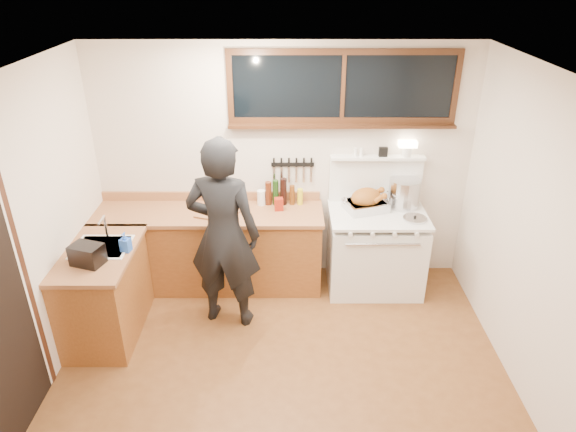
{
  "coord_description": "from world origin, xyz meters",
  "views": [
    {
      "loc": [
        0.05,
        -3.41,
        3.31
      ],
      "look_at": [
        0.05,
        0.85,
        1.15
      ],
      "focal_mm": 32.0,
      "sensor_mm": 36.0,
      "label": 1
    }
  ],
  "objects_px": {
    "man": "(224,235)",
    "roast_turkey": "(366,201)",
    "cutting_board": "(217,210)",
    "vintage_stove": "(375,249)"
  },
  "relations": [
    {
      "from": "man",
      "to": "roast_turkey",
      "type": "height_order",
      "value": "man"
    },
    {
      "from": "man",
      "to": "roast_turkey",
      "type": "relative_size",
      "value": 3.87
    },
    {
      "from": "roast_turkey",
      "to": "cutting_board",
      "type": "bearing_deg",
      "value": -175.6
    },
    {
      "from": "vintage_stove",
      "to": "man",
      "type": "xyz_separation_m",
      "value": [
        -1.56,
        -0.59,
        0.5
      ]
    },
    {
      "from": "cutting_board",
      "to": "man",
      "type": "bearing_deg",
      "value": -77.17
    },
    {
      "from": "vintage_stove",
      "to": "cutting_board",
      "type": "xyz_separation_m",
      "value": [
        -1.69,
        -0.04,
        0.49
      ]
    },
    {
      "from": "vintage_stove",
      "to": "roast_turkey",
      "type": "xyz_separation_m",
      "value": [
        -0.12,
        0.08,
        0.53
      ]
    },
    {
      "from": "roast_turkey",
      "to": "man",
      "type": "bearing_deg",
      "value": -154.76
    },
    {
      "from": "cutting_board",
      "to": "roast_turkey",
      "type": "relative_size",
      "value": 0.95
    },
    {
      "from": "man",
      "to": "vintage_stove",
      "type": "bearing_deg",
      "value": 20.84
    }
  ]
}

